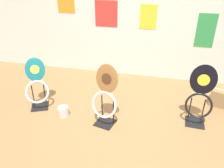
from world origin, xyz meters
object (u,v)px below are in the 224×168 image
Objects in this scene: toilet_seat_display_jazz_black at (200,96)px; paint_can at (63,111)px; toilet_seat_display_teal_sax at (37,86)px; toilet_seat_display_woodgrain at (105,98)px; storage_box at (223,98)px.

toilet_seat_display_jazz_black is 5.60× the size of paint_can.
toilet_seat_display_teal_sax is (-2.57, -0.13, -0.08)m from toilet_seat_display_jazz_black.
toilet_seat_display_woodgrain is 2.09m from storage_box.
toilet_seat_display_jazz_black is 0.86m from storage_box.
toilet_seat_display_woodgrain is at bearing -166.54° from toilet_seat_display_jazz_black.
paint_can is (-2.05, -0.30, -0.38)m from toilet_seat_display_jazz_black.
toilet_seat_display_jazz_black is 2.11m from paint_can.
toilet_seat_display_jazz_black is at bearing 8.33° from paint_can.
paint_can is at bearing -159.97° from storage_box.
toilet_seat_display_teal_sax reaches higher than paint_can.
storage_box is at bearing 13.93° from toilet_seat_display_teal_sax.
toilet_seat_display_jazz_black is at bearing -128.26° from storage_box.
paint_can is at bearing 178.29° from toilet_seat_display_woodgrain.
paint_can is 2.71m from storage_box.
toilet_seat_display_woodgrain is at bearing -1.71° from paint_can.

